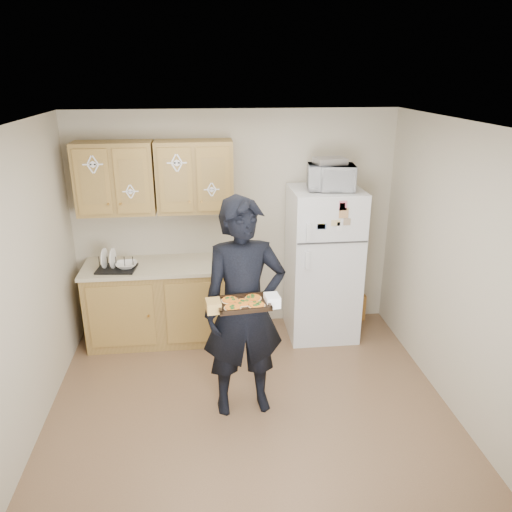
{
  "coord_description": "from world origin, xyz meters",
  "views": [
    {
      "loc": [
        -0.36,
        -3.63,
        2.88
      ],
      "look_at": [
        0.09,
        0.45,
        1.34
      ],
      "focal_mm": 35.0,
      "sensor_mm": 36.0,
      "label": 1
    }
  ],
  "objects_px": {
    "baking_tray": "(243,304)",
    "microwave": "(331,177)",
    "dish_rack": "(116,263)",
    "refrigerator": "(323,264)",
    "person": "(244,309)"
  },
  "relations": [
    {
      "from": "baking_tray",
      "to": "microwave",
      "type": "xyz_separation_m",
      "value": [
        1.05,
        1.53,
        0.66
      ]
    },
    {
      "from": "person",
      "to": "dish_rack",
      "type": "xyz_separation_m",
      "value": [
        -1.24,
        1.23,
        0.0
      ]
    },
    {
      "from": "baking_tray",
      "to": "dish_rack",
      "type": "xyz_separation_m",
      "value": [
        -1.21,
        1.53,
        -0.19
      ]
    },
    {
      "from": "baking_tray",
      "to": "microwave",
      "type": "height_order",
      "value": "microwave"
    },
    {
      "from": "refrigerator",
      "to": "person",
      "type": "xyz_separation_m",
      "value": [
        -0.99,
        -1.28,
        0.12
      ]
    },
    {
      "from": "baking_tray",
      "to": "dish_rack",
      "type": "height_order",
      "value": "baking_tray"
    },
    {
      "from": "microwave",
      "to": "dish_rack",
      "type": "relative_size",
      "value": 1.21
    },
    {
      "from": "person",
      "to": "baking_tray",
      "type": "distance_m",
      "value": 0.36
    },
    {
      "from": "microwave",
      "to": "refrigerator",
      "type": "bearing_deg",
      "value": 124.98
    },
    {
      "from": "refrigerator",
      "to": "person",
      "type": "height_order",
      "value": "person"
    },
    {
      "from": "refrigerator",
      "to": "microwave",
      "type": "bearing_deg",
      "value": -62.2
    },
    {
      "from": "dish_rack",
      "to": "refrigerator",
      "type": "bearing_deg",
      "value": 1.27
    },
    {
      "from": "person",
      "to": "baking_tray",
      "type": "xyz_separation_m",
      "value": [
        -0.03,
        -0.3,
        0.19
      ]
    },
    {
      "from": "person",
      "to": "refrigerator",
      "type": "bearing_deg",
      "value": 46.21
    },
    {
      "from": "refrigerator",
      "to": "microwave",
      "type": "distance_m",
      "value": 0.98
    }
  ]
}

